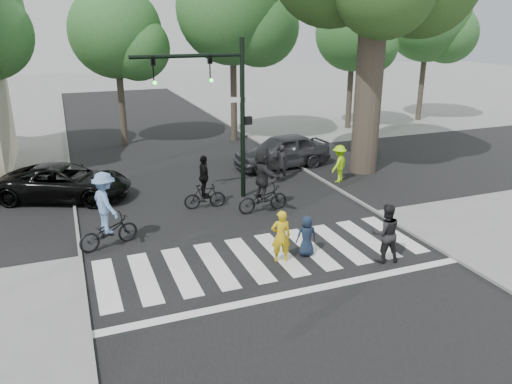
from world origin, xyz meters
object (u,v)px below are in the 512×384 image
(traffic_signal, at_px, (220,98))
(car_suv, at_px, (65,182))
(car_grey, at_px, (282,151))
(cyclist_left, at_px, (107,215))
(pedestrian_woman, at_px, (281,236))
(pedestrian_child, at_px, (307,236))
(cyclist_right, at_px, (263,184))
(cyclist_mid, at_px, (204,187))
(pedestrian_adult, at_px, (386,233))

(traffic_signal, bearing_deg, car_suv, 158.83)
(car_grey, bearing_deg, cyclist_left, -58.92)
(pedestrian_woman, xyz_separation_m, pedestrian_child, (0.86, 0.08, -0.16))
(pedestrian_child, height_order, car_suv, car_suv)
(car_suv, bearing_deg, pedestrian_woman, -120.97)
(traffic_signal, xyz_separation_m, pedestrian_child, (0.82, -5.54, -3.28))
(car_grey, bearing_deg, cyclist_right, -35.43)
(pedestrian_child, xyz_separation_m, car_suv, (-6.45, 7.72, 0.06))
(cyclist_mid, relative_size, car_grey, 0.44)
(cyclist_left, bearing_deg, pedestrian_child, -26.71)
(pedestrian_woman, height_order, pedestrian_child, pedestrian_woman)
(pedestrian_adult, bearing_deg, cyclist_mid, -46.67)
(pedestrian_child, distance_m, pedestrian_adult, 2.24)
(pedestrian_woman, bearing_deg, car_suv, -42.11)
(cyclist_left, relative_size, car_grey, 0.52)
(car_suv, relative_size, car_grey, 1.07)
(cyclist_mid, bearing_deg, pedestrian_child, -70.45)
(pedestrian_adult, distance_m, cyclist_mid, 7.00)
(pedestrian_adult, xyz_separation_m, cyclist_left, (-7.25, 3.83, 0.16))
(cyclist_mid, distance_m, car_grey, 6.27)
(pedestrian_woman, xyz_separation_m, cyclist_right, (0.98, 3.83, 0.29))
(pedestrian_woman, height_order, cyclist_mid, cyclist_mid)
(pedestrian_adult, xyz_separation_m, cyclist_mid, (-3.63, 5.99, -0.05))
(pedestrian_woman, xyz_separation_m, cyclist_left, (-4.49, 2.77, 0.25))
(pedestrian_adult, relative_size, cyclist_mid, 0.87)
(car_grey, bearing_deg, pedestrian_adult, -11.82)
(cyclist_left, bearing_deg, car_suv, 102.39)
(traffic_signal, height_order, pedestrian_child, traffic_signal)
(car_grey, bearing_deg, car_suv, -88.29)
(car_suv, bearing_deg, cyclist_right, -97.73)
(pedestrian_woman, height_order, pedestrian_adult, pedestrian_adult)
(cyclist_right, height_order, car_suv, cyclist_right)
(cyclist_mid, bearing_deg, pedestrian_woman, -80.04)
(pedestrian_child, distance_m, cyclist_mid, 5.15)
(traffic_signal, bearing_deg, car_grey, 39.72)
(car_suv, bearing_deg, pedestrian_adult, -113.30)
(traffic_signal, distance_m, cyclist_right, 3.49)
(cyclist_left, xyz_separation_m, cyclist_mid, (3.62, 2.16, -0.21))
(pedestrian_adult, distance_m, cyclist_right, 5.21)
(car_suv, bearing_deg, pedestrian_child, -116.75)
(pedestrian_adult, relative_size, cyclist_right, 0.73)
(pedestrian_adult, relative_size, car_grey, 0.38)
(pedestrian_adult, height_order, cyclist_mid, cyclist_mid)
(pedestrian_child, bearing_deg, cyclist_left, -17.52)
(pedestrian_adult, distance_m, cyclist_left, 8.20)
(car_suv, bearing_deg, cyclist_left, -144.21)
(cyclist_right, distance_m, car_suv, 7.69)
(pedestrian_adult, distance_m, car_suv, 12.18)
(traffic_signal, xyz_separation_m, cyclist_mid, (-0.90, -0.70, -3.08))
(cyclist_left, bearing_deg, cyclist_right, 11.00)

